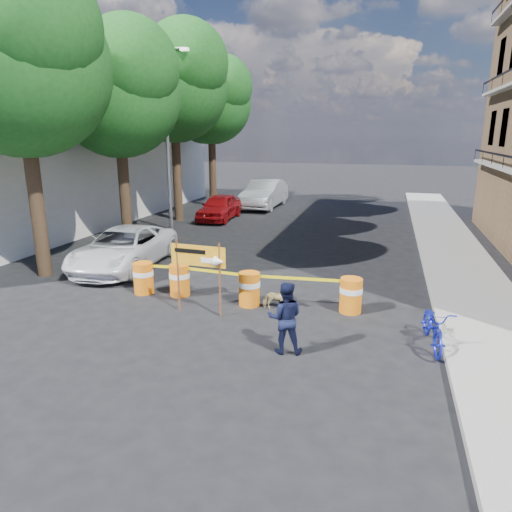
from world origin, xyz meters
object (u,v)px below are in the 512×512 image
Objects in this scene: barrel_far_left at (143,277)px; pedestrian at (285,318)px; detour_sign at (205,262)px; suv_white at (124,248)px; barrel_mid_left at (180,279)px; barrel_mid_right at (249,288)px; sedan_silver at (264,194)px; dog at (276,299)px; bicycle at (436,308)px; barrel_far_right at (351,295)px; sedan_red at (219,207)px.

barrel_far_left is 0.59× the size of pedestrian.
detour_sign is 0.39× the size of suv_white.
barrel_far_left is at bearing -39.66° from pedestrian.
barrel_mid_left is 0.48× the size of detour_sign.
barrel_mid_right is 16.50m from sedan_silver.
detour_sign is 2.82m from pedestrian.
suv_white is at bearing 132.07° from barrel_far_left.
pedestrian is 0.32× the size of suv_white.
dog is at bearing -5.15° from barrel_mid_left.
barrel_mid_left is at bearing 161.22° from bicycle.
bicycle reaches higher than suv_white.
detour_sign reaches higher than sedan_silver.
barrel_far_left is 5.80m from barrel_far_right.
barrel_mid_right is (3.18, -0.08, 0.00)m from barrel_far_left.
detour_sign is 2.87× the size of dog.
sedan_red is (-7.74, 11.21, 0.20)m from barrel_far_right.
suv_white is 1.23× the size of sedan_red.
barrel_mid_left is 2.11m from barrel_mid_right.
barrel_mid_right reaches higher than dog.
dog is (2.85, -0.26, -0.19)m from barrel_mid_left.
barrel_far_left and barrel_mid_right have the same top height.
pedestrian is at bearing -72.52° from sedan_silver.
barrel_mid_left is 0.50× the size of bicycle.
barrel_mid_right is at bearing 157.94° from bicycle.
bicycle is 19.21m from sedan_silver.
barrel_far_left is 15.98m from sedan_silver.
bicycle reaches higher than pedestrian.
barrel_far_right is 0.50× the size of bicycle.
barrel_far_right is 0.18× the size of sedan_silver.
barrel_mid_left is at bearing 141.63° from detour_sign.
bicycle is (1.85, -1.50, 0.42)m from barrel_far_right.
barrel_far_left is 5.28m from pedestrian.
barrel_mid_right is 4.67m from bicycle.
bicycle reaches higher than barrel_far_left.
sedan_silver is (-8.36, 17.29, -0.05)m from bicycle.
sedan_silver is (-1.78, 15.85, 0.37)m from barrel_mid_left.
barrel_mid_right is at bearing -75.17° from sedan_silver.
barrel_far_right is 0.59× the size of pedestrian.
detour_sign is 1.06× the size of bicycle.
pedestrian is 2.47m from dog.
barrel_mid_right is 1.00× the size of barrel_far_right.
barrel_mid_left and barrel_mid_right have the same top height.
barrel_mid_left is 1.37× the size of dog.
barrel_far_right is 17.08m from sedan_silver.
detour_sign is at bearing -73.18° from sedan_red.
bicycle is at bearing -62.98° from sedan_silver.
barrel_far_right is at bearing 0.69° from barrel_mid_left.
barrel_far_left is 1.00× the size of barrel_far_right.
pedestrian is 3.20m from bicycle.
sedan_red is at bearing 104.95° from barrel_mid_left.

